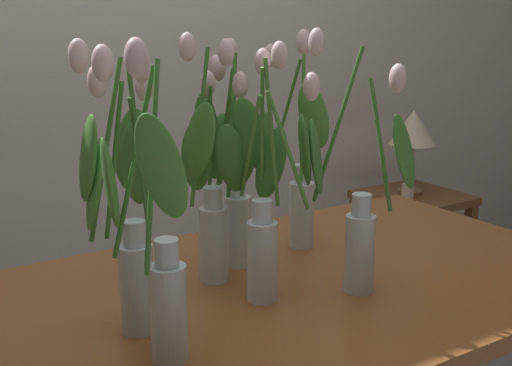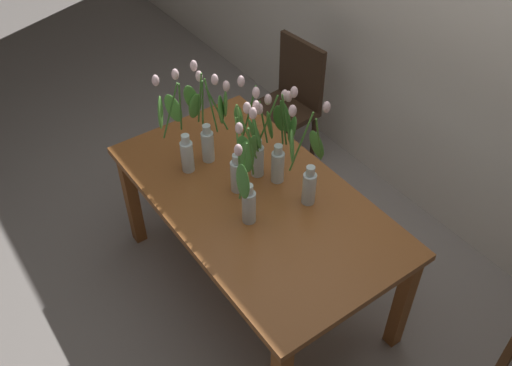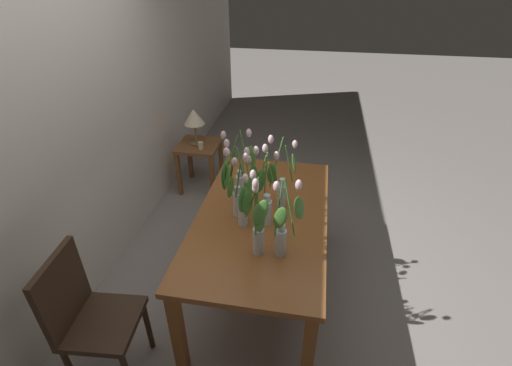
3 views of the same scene
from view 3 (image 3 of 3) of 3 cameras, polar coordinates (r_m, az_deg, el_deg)
The scene contains 14 objects.
ground_plane at distance 3.05m, azimuth 0.82°, elevation -16.17°, with size 18.00×18.00×0.00m, color gray.
room_wall_rear at distance 2.77m, azimuth -28.11°, elevation 8.79°, with size 9.00×0.10×2.70m, color silver.
dining_table at distance 2.60m, azimuth 0.93°, elevation -6.55°, with size 1.60×0.90×0.74m.
tulip_vase_0 at distance 2.09m, azimuth 4.29°, elevation -7.56°, with size 0.16×0.20×0.58m.
tulip_vase_1 at distance 2.52m, azimuth 4.18°, elevation -0.32°, with size 0.24×0.19×0.59m.
tulip_vase_2 at distance 2.40m, azimuth -3.36°, elevation -0.76°, with size 0.15×0.26×0.57m.
tulip_vase_3 at distance 2.35m, azimuth 1.15°, elevation -1.54°, with size 0.21×0.20×0.56m.
tulip_vase_4 at distance 2.09m, azimuth -0.08°, elevation -6.13°, with size 0.20×0.22×0.57m.
tulip_vase_5 at distance 2.34m, azimuth -2.21°, elevation -3.10°, with size 0.14×0.23×0.58m.
tulip_vase_6 at distance 2.61m, azimuth -2.56°, elevation 1.05°, with size 0.15×0.25×0.58m.
dining_chair at distance 2.42m, azimuth -24.99°, elevation -18.10°, with size 0.43×0.43×0.93m.
side_table at distance 4.05m, azimuth -8.90°, elevation 4.57°, with size 0.44×0.44×0.55m.
table_lamp at distance 3.88m, azimuth -9.73°, elevation 10.11°, with size 0.22×0.22×0.40m.
pillar_candle at distance 3.88m, azimuth -8.69°, elevation 5.87°, with size 0.06×0.06×0.07m, color beige.
Camera 3 is at (-2.01, -0.31, 2.26)m, focal length 25.42 mm.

